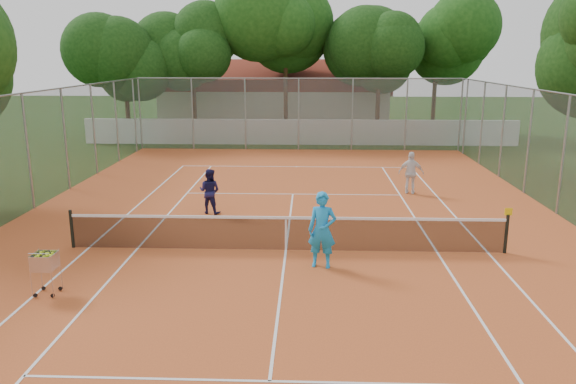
{
  "coord_description": "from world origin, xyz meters",
  "views": [
    {
      "loc": [
        0.62,
        -14.58,
        5.23
      ],
      "look_at": [
        0.0,
        1.5,
        1.3
      ],
      "focal_mm": 35.0,
      "sensor_mm": 36.0,
      "label": 1
    }
  ],
  "objects_px": {
    "clubhouse": "(276,96)",
    "player_far_right": "(411,173)",
    "ball_hopper": "(46,272)",
    "tennis_net": "(286,233)",
    "player_far_left": "(210,191)",
    "player_near": "(322,230)"
  },
  "relations": [
    {
      "from": "player_near",
      "to": "player_far_right",
      "type": "xyz_separation_m",
      "value": [
        3.59,
        7.89,
        -0.15
      ]
    },
    {
      "from": "tennis_net",
      "to": "clubhouse",
      "type": "relative_size",
      "value": 0.72
    },
    {
      "from": "player_far_left",
      "to": "player_far_right",
      "type": "distance_m",
      "value": 7.89
    },
    {
      "from": "ball_hopper",
      "to": "player_far_right",
      "type": "bearing_deg",
      "value": 25.78
    },
    {
      "from": "tennis_net",
      "to": "player_far_left",
      "type": "xyz_separation_m",
      "value": [
        -2.72,
        3.63,
        0.27
      ]
    },
    {
      "from": "clubhouse",
      "to": "player_far_right",
      "type": "xyz_separation_m",
      "value": [
        6.54,
        -22.3,
        -1.37
      ]
    },
    {
      "from": "player_far_right",
      "to": "ball_hopper",
      "type": "distance_m",
      "value": 13.85
    },
    {
      "from": "tennis_net",
      "to": "ball_hopper",
      "type": "bearing_deg",
      "value": -148.98
    },
    {
      "from": "clubhouse",
      "to": "ball_hopper",
      "type": "xyz_separation_m",
      "value": [
        -3.21,
        -32.13,
        -1.65
      ]
    },
    {
      "from": "player_near",
      "to": "player_far_left",
      "type": "relative_size",
      "value": 1.27
    },
    {
      "from": "clubhouse",
      "to": "player_far_left",
      "type": "xyz_separation_m",
      "value": [
        -0.72,
        -25.37,
        -1.42
      ]
    },
    {
      "from": "player_far_left",
      "to": "player_far_right",
      "type": "xyz_separation_m",
      "value": [
        7.27,
        3.06,
        0.05
      ]
    },
    {
      "from": "clubhouse",
      "to": "player_near",
      "type": "height_order",
      "value": "clubhouse"
    },
    {
      "from": "player_far_right",
      "to": "player_near",
      "type": "bearing_deg",
      "value": 79.53
    },
    {
      "from": "clubhouse",
      "to": "ball_hopper",
      "type": "distance_m",
      "value": 32.33
    },
    {
      "from": "player_near",
      "to": "player_far_left",
      "type": "bearing_deg",
      "value": 136.76
    },
    {
      "from": "player_near",
      "to": "tennis_net",
      "type": "bearing_deg",
      "value": 138.26
    },
    {
      "from": "player_far_left",
      "to": "clubhouse",
      "type": "bearing_deg",
      "value": -76.18
    },
    {
      "from": "player_near",
      "to": "player_far_right",
      "type": "relative_size",
      "value": 1.19
    },
    {
      "from": "tennis_net",
      "to": "ball_hopper",
      "type": "relative_size",
      "value": 11.26
    },
    {
      "from": "player_far_right",
      "to": "ball_hopper",
      "type": "relative_size",
      "value": 1.54
    },
    {
      "from": "tennis_net",
      "to": "player_far_left",
      "type": "relative_size",
      "value": 7.78
    }
  ]
}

